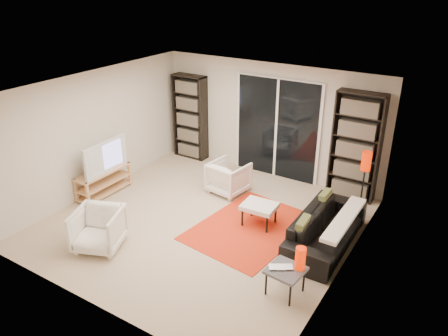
# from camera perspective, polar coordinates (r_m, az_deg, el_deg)

# --- Properties ---
(floor) EXTENTS (5.00, 5.00, 0.00)m
(floor) POSITION_cam_1_polar(r_m,az_deg,el_deg) (7.82, -2.74, -7.05)
(floor) COLOR tan
(floor) RESTS_ON ground
(wall_back) EXTENTS (5.00, 0.02, 2.40)m
(wall_back) POSITION_cam_1_polar(r_m,az_deg,el_deg) (9.28, 5.95, 6.26)
(wall_back) COLOR beige
(wall_back) RESTS_ON ground
(wall_front) EXTENTS (5.00, 0.02, 2.40)m
(wall_front) POSITION_cam_1_polar(r_m,az_deg,el_deg) (5.64, -17.69, -7.64)
(wall_front) COLOR beige
(wall_front) RESTS_ON ground
(wall_left) EXTENTS (0.02, 5.00, 2.40)m
(wall_left) POSITION_cam_1_polar(r_m,az_deg,el_deg) (8.84, -16.40, 4.43)
(wall_left) COLOR beige
(wall_left) RESTS_ON ground
(wall_right) EXTENTS (0.02, 5.00, 2.40)m
(wall_right) POSITION_cam_1_polar(r_m,az_deg,el_deg) (6.31, 16.12, -3.82)
(wall_right) COLOR beige
(wall_right) RESTS_ON ground
(ceiling) EXTENTS (5.00, 5.00, 0.02)m
(ceiling) POSITION_cam_1_polar(r_m,az_deg,el_deg) (6.87, -3.15, 10.25)
(ceiling) COLOR white
(ceiling) RESTS_ON wall_back
(sliding_door) EXTENTS (1.92, 0.08, 2.16)m
(sliding_door) POSITION_cam_1_polar(r_m,az_deg,el_deg) (9.22, 6.92, 5.09)
(sliding_door) COLOR white
(sliding_door) RESTS_ON ground
(bookshelf_left) EXTENTS (0.80, 0.30, 1.95)m
(bookshelf_left) POSITION_cam_1_polar(r_m,az_deg,el_deg) (10.18, -4.45, 6.65)
(bookshelf_left) COLOR black
(bookshelf_left) RESTS_ON ground
(bookshelf_right) EXTENTS (0.90, 0.30, 2.10)m
(bookshelf_right) POSITION_cam_1_polar(r_m,az_deg,el_deg) (8.57, 16.82, 2.66)
(bookshelf_right) COLOR black
(bookshelf_right) RESTS_ON ground
(tv_stand) EXTENTS (0.38, 1.20, 0.50)m
(tv_stand) POSITION_cam_1_polar(r_m,az_deg,el_deg) (8.97, -15.42, -1.69)
(tv_stand) COLOR #E0AD77
(tv_stand) RESTS_ON floor
(tv) EXTENTS (0.19, 1.10, 0.63)m
(tv) POSITION_cam_1_polar(r_m,az_deg,el_deg) (8.73, -15.73, 1.53)
(tv) COLOR black
(tv) RESTS_ON tv_stand
(rug) EXTENTS (1.83, 2.33, 0.01)m
(rug) POSITION_cam_1_polar(r_m,az_deg,el_deg) (7.66, 3.47, -7.77)
(rug) COLOR red
(rug) RESTS_ON floor
(sofa) EXTENTS (0.79, 1.98, 0.58)m
(sofa) POSITION_cam_1_polar(r_m,az_deg,el_deg) (7.27, 13.19, -7.74)
(sofa) COLOR black
(sofa) RESTS_ON floor
(armchair_back) EXTENTS (0.77, 0.79, 0.64)m
(armchair_back) POSITION_cam_1_polar(r_m,az_deg,el_deg) (8.68, 0.59, -1.22)
(armchair_back) COLOR white
(armchair_back) RESTS_ON floor
(armchair_front) EXTENTS (0.94, 0.95, 0.67)m
(armchair_front) POSITION_cam_1_polar(r_m,az_deg,el_deg) (7.27, -16.10, -7.68)
(armchair_front) COLOR white
(armchair_front) RESTS_ON floor
(ottoman) EXTENTS (0.60, 0.50, 0.40)m
(ottoman) POSITION_cam_1_polar(r_m,az_deg,el_deg) (7.60, 4.64, -5.10)
(ottoman) COLOR white
(ottoman) RESTS_ON floor
(side_table) EXTENTS (0.51, 0.51, 0.40)m
(side_table) POSITION_cam_1_polar(r_m,az_deg,el_deg) (6.14, 8.06, -13.28)
(side_table) COLOR #4B4B51
(side_table) RESTS_ON floor
(laptop) EXTENTS (0.39, 0.35, 0.03)m
(laptop) POSITION_cam_1_polar(r_m,az_deg,el_deg) (6.07, 7.47, -13.01)
(laptop) COLOR silver
(laptop) RESTS_ON side_table
(table_lamp) EXTENTS (0.14, 0.14, 0.32)m
(table_lamp) POSITION_cam_1_polar(r_m,az_deg,el_deg) (6.06, 9.94, -11.53)
(table_lamp) COLOR #C21B00
(table_lamp) RESTS_ON side_table
(floor_lamp) EXTENTS (0.19, 0.19, 1.25)m
(floor_lamp) POSITION_cam_1_polar(r_m,az_deg,el_deg) (7.97, 17.97, -0.06)
(floor_lamp) COLOR black
(floor_lamp) RESTS_ON floor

